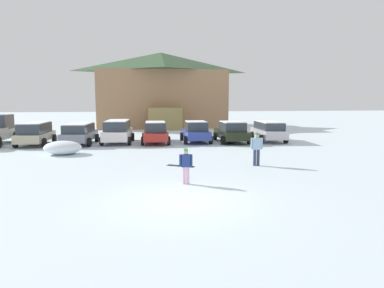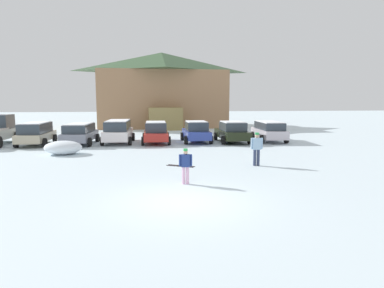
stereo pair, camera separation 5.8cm
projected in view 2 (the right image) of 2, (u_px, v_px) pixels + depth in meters
ground at (181, 201)px, 11.22m from camera, size 160.00×160.00×0.00m
ski_lodge at (162, 89)px, 41.51m from camera, size 15.42×11.32×8.85m
parked_beige_suv at (36, 133)px, 24.73m from camera, size 2.10×4.29×1.65m
parked_grey_wagon at (80, 133)px, 25.12m from camera, size 2.38×4.41×1.55m
parked_white_suv at (118, 131)px, 25.81m from camera, size 2.34×4.50×1.74m
parked_red_sedan at (156, 132)px, 25.92m from camera, size 2.15×4.61×1.63m
parked_blue_hatchback at (196, 132)px, 26.41m from camera, size 2.15×4.13×1.64m
parked_black_sedan at (232, 132)px, 26.40m from camera, size 2.25×4.54×1.62m
parked_silver_wagon at (269, 130)px, 26.98m from camera, size 2.25×4.50×1.58m
skier_adult_in_blue_parka at (257, 147)px, 17.05m from camera, size 0.62×0.25×1.67m
skier_teen_in_navy_coat at (186, 164)px, 13.38m from camera, size 0.52×0.23×1.41m
pair_of_skis at (181, 166)px, 17.04m from camera, size 1.40×0.94×0.08m
plowed_snow_pile at (63, 148)px, 20.62m from camera, size 2.21×1.77×0.83m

